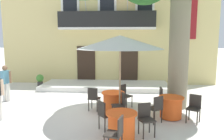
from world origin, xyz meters
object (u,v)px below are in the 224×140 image
at_px(cafe_chair_near_tree_0, 120,104).
at_px(pedestrian_mid_plaza, 6,81).
at_px(cafe_chair_near_tree_2, 94,97).
at_px(cafe_chair_front_1, 164,97).
at_px(cafe_table_middle, 121,125).
at_px(cafe_umbrella, 120,43).
at_px(cafe_table_front, 171,107).
at_px(ground_planter_left, 40,80).
at_px(cafe_chair_middle_2, 116,132).
at_px(cafe_chair_middle_1, 105,113).
at_px(cafe_table_near_tree, 113,102).
at_px(cafe_chair_front_0, 194,106).
at_px(cafe_chair_front_2, 156,107).
at_px(cafe_chair_middle_0, 146,117).
at_px(cafe_chair_near_tree_1, 125,94).

height_order(cafe_chair_near_tree_0, pedestrian_mid_plaza, pedestrian_mid_plaza).
xyz_separation_m(cafe_chair_near_tree_2, cafe_chair_front_1, (2.66, 0.16, 0.00)).
xyz_separation_m(cafe_table_middle, cafe_umbrella, (-0.10, 1.64, 2.22)).
distance_m(cafe_chair_near_tree_2, cafe_table_front, 2.85).
xyz_separation_m(ground_planter_left, pedestrian_mid_plaza, (-0.23, -3.15, 0.51)).
bearing_deg(ground_planter_left, cafe_chair_near_tree_2, -47.56).
distance_m(cafe_table_middle, cafe_chair_middle_2, 0.77).
bearing_deg(cafe_table_front, cafe_table_middle, -133.97).
bearing_deg(cafe_chair_front_1, cafe_chair_middle_1, -136.87).
bearing_deg(cafe_umbrella, cafe_chair_middle_1, -111.05).
distance_m(cafe_chair_near_tree_2, cafe_chair_front_1, 2.66).
relative_size(cafe_table_middle, cafe_umbrella, 0.30).
xyz_separation_m(cafe_table_near_tree, cafe_chair_near_tree_2, (-0.75, 0.08, 0.14)).
bearing_deg(cafe_chair_front_0, pedestrian_mid_plaza, 165.80).
distance_m(cafe_table_near_tree, cafe_chair_front_1, 1.92).
bearing_deg(cafe_chair_front_2, cafe_table_front, 40.19).
bearing_deg(cafe_umbrella, cafe_chair_middle_0, -59.29).
height_order(cafe_chair_near_tree_2, cafe_chair_front_1, same).
distance_m(cafe_chair_middle_1, cafe_chair_front_0, 3.00).
distance_m(cafe_chair_front_0, pedestrian_mid_plaza, 7.74).
xyz_separation_m(cafe_chair_near_tree_0, cafe_table_middle, (0.07, -1.55, -0.14)).
xyz_separation_m(cafe_chair_near_tree_0, pedestrian_mid_plaza, (-5.07, 1.76, 0.37)).
bearing_deg(cafe_chair_front_2, ground_planter_left, 139.00).
xyz_separation_m(cafe_chair_near_tree_1, ground_planter_left, (-4.96, 3.60, -0.14)).
xyz_separation_m(cafe_chair_front_2, cafe_umbrella, (-1.19, 0.39, 2.08)).
bearing_deg(cafe_table_middle, cafe_chair_front_0, 31.01).
xyz_separation_m(cafe_chair_front_0, cafe_chair_front_2, (-1.26, -0.17, 0.00)).
distance_m(cafe_chair_near_tree_2, cafe_umbrella, 2.42).
bearing_deg(ground_planter_left, cafe_chair_front_2, -41.00).
bearing_deg(cafe_chair_front_2, pedestrian_mid_plaza, 161.65).
bearing_deg(cafe_chair_near_tree_2, cafe_table_front, -11.88).
height_order(cafe_umbrella, pedestrian_mid_plaza, cafe_umbrella).
distance_m(cafe_chair_near_tree_2, cafe_table_middle, 2.58).
relative_size(cafe_chair_front_1, cafe_chair_front_2, 1.00).
distance_m(cafe_table_front, cafe_chair_front_2, 0.77).
distance_m(ground_planter_left, pedestrian_mid_plaza, 3.20).
height_order(cafe_chair_near_tree_0, cafe_chair_middle_2, same).
bearing_deg(cafe_chair_front_1, cafe_table_near_tree, -173.07).
relative_size(cafe_chair_middle_1, ground_planter_left, 1.31).
xyz_separation_m(cafe_chair_front_0, cafe_chair_front_1, (-0.82, 1.06, 0.00)).
height_order(cafe_chair_middle_0, cafe_table_front, cafe_chair_middle_0).
bearing_deg(cafe_chair_near_tree_2, cafe_chair_front_0, -14.55).
xyz_separation_m(cafe_table_middle, ground_planter_left, (-4.91, 6.46, -0.01)).
height_order(cafe_table_near_tree, cafe_chair_front_2, cafe_chair_front_2).
bearing_deg(cafe_chair_near_tree_0, cafe_table_middle, -87.32).
height_order(cafe_chair_near_tree_2, cafe_chair_front_0, same).
relative_size(cafe_chair_front_0, cafe_chair_front_1, 1.00).
xyz_separation_m(cafe_table_near_tree, cafe_umbrella, (0.27, -0.60, 2.22)).
height_order(cafe_table_near_tree, pedestrian_mid_plaza, pedestrian_mid_plaza).
relative_size(cafe_chair_near_tree_0, cafe_umbrella, 0.31).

